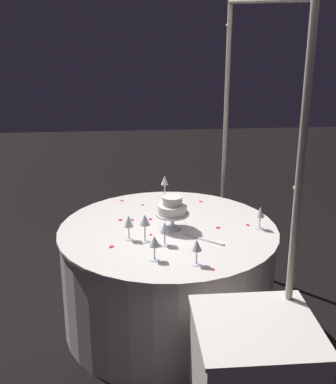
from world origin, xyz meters
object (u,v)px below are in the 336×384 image
at_px(tiered_cake, 172,208).
at_px(wine_glass_5, 129,222).
at_px(wine_glass_2, 154,242).
at_px(cake_knife, 206,240).
at_px(main_table, 168,278).
at_px(wine_glass_6, 260,213).
at_px(wine_glass_4, 165,228).
at_px(wine_glass_3, 165,182).
at_px(wine_glass_0, 145,221).
at_px(decorative_arch, 254,130).
at_px(wine_glass_1, 197,247).

xyz_separation_m(tiered_cake, wine_glass_5, (0.14, -0.28, -0.03)).
bearing_deg(wine_glass_2, wine_glass_5, -154.00).
distance_m(wine_glass_2, cake_knife, 0.42).
bearing_deg(main_table, wine_glass_2, -14.75).
bearing_deg(wine_glass_6, main_table, -94.42).
bearing_deg(tiered_cake, wine_glass_4, -16.24).
height_order(wine_glass_5, wine_glass_6, wine_glass_5).
height_order(wine_glass_3, wine_glass_5, wine_glass_3).
relative_size(wine_glass_5, cake_knife, 0.68).
relative_size(main_table, wine_glass_5, 8.84).
height_order(wine_glass_4, cake_knife, wine_glass_4).
bearing_deg(wine_glass_0, wine_glass_6, 100.18).
xyz_separation_m(decorative_arch, wine_glass_4, (0.23, -0.57, -0.54)).
relative_size(tiered_cake, wine_glass_4, 1.51).
distance_m(wine_glass_1, wine_glass_6, 0.66).
xyz_separation_m(wine_glass_1, wine_glass_6, (-0.46, 0.48, -0.00)).
bearing_deg(wine_glass_5, decorative_arch, 100.20).
relative_size(tiered_cake, wine_glass_1, 1.49).
relative_size(wine_glass_4, wine_glass_6, 0.95).
distance_m(decorative_arch, wine_glass_4, 0.82).
xyz_separation_m(wine_glass_0, wine_glass_2, (0.25, 0.04, -0.03)).
height_order(wine_glass_0, wine_glass_3, wine_glass_3).
distance_m(wine_glass_6, cake_knife, 0.42).
distance_m(decorative_arch, wine_glass_3, 0.91).
xyz_separation_m(decorative_arch, main_table, (-0.00, -0.53, -1.00)).
relative_size(main_table, tiered_cake, 6.43).
relative_size(decorative_arch, cake_knife, 8.95).
relative_size(decorative_arch, wine_glass_6, 13.86).
bearing_deg(main_table, wine_glass_1, 13.03).
bearing_deg(wine_glass_4, wine_glass_3, 175.53).
distance_m(wine_glass_0, cake_knife, 0.40).
distance_m(decorative_arch, tiered_cake, 0.71).
distance_m(wine_glass_2, wine_glass_5, 0.32).
bearing_deg(wine_glass_1, wine_glass_5, -134.29).
height_order(tiered_cake, wine_glass_0, tiered_cake).
bearing_deg(wine_glass_0, wine_glass_2, 9.86).
xyz_separation_m(wine_glass_1, cake_knife, (-0.31, 0.10, -0.10)).
relative_size(main_table, wine_glass_2, 9.68).
bearing_deg(tiered_cake, wine_glass_6, 85.71).
height_order(tiered_cake, wine_glass_2, tiered_cake).
height_order(main_table, wine_glass_2, wine_glass_2).
bearing_deg(wine_glass_1, wine_glass_6, 133.88).
bearing_deg(cake_knife, wine_glass_0, -92.78).
height_order(wine_glass_1, wine_glass_4, wine_glass_1).
height_order(wine_glass_2, cake_knife, wine_glass_2).
bearing_deg(wine_glass_2, main_table, 165.25).
xyz_separation_m(main_table, wine_glass_6, (0.05, 0.59, 0.47)).
bearing_deg(wine_glass_6, wine_glass_0, -79.82).
bearing_deg(wine_glass_0, wine_glass_3, 166.32).
bearing_deg(wine_glass_0, wine_glass_1, 40.22).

